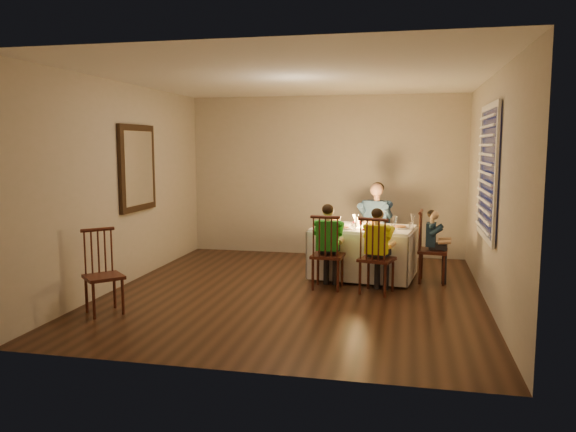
% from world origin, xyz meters
% --- Properties ---
extents(ground, '(5.00, 5.00, 0.00)m').
position_xyz_m(ground, '(0.00, 0.00, 0.00)').
color(ground, black).
rests_on(ground, ground).
extents(wall_left, '(0.02, 5.00, 2.60)m').
position_xyz_m(wall_left, '(-2.25, 0.00, 1.30)').
color(wall_left, '#BAAE9F').
rests_on(wall_left, ground).
extents(wall_right, '(0.02, 5.00, 2.60)m').
position_xyz_m(wall_right, '(2.25, 0.00, 1.30)').
color(wall_right, '#BAAE9F').
rests_on(wall_right, ground).
extents(wall_back, '(4.50, 0.02, 2.60)m').
position_xyz_m(wall_back, '(0.00, 2.50, 1.30)').
color(wall_back, '#BAAE9F').
rests_on(wall_back, ground).
extents(ceiling, '(5.00, 5.00, 0.00)m').
position_xyz_m(ceiling, '(0.00, 0.00, 2.60)').
color(ceiling, white).
rests_on(ceiling, wall_back).
extents(dining_table, '(1.46, 1.14, 0.67)m').
position_xyz_m(dining_table, '(0.76, 0.96, 0.50)').
color(dining_table, white).
rests_on(dining_table, ground).
extents(chair_adult, '(0.48, 0.46, 0.95)m').
position_xyz_m(chair_adult, '(0.89, 1.65, 0.00)').
color(chair_adult, '#39120F').
rests_on(chair_adult, ground).
extents(chair_near_left, '(0.41, 0.40, 0.95)m').
position_xyz_m(chair_near_left, '(0.37, 0.27, 0.00)').
color(chair_near_left, '#39120F').
rests_on(chair_near_left, ground).
extents(chair_near_right, '(0.48, 0.47, 0.95)m').
position_xyz_m(chair_near_right, '(0.98, 0.17, 0.00)').
color(chair_near_right, '#39120F').
rests_on(chair_near_right, ground).
extents(chair_end, '(0.41, 0.42, 0.95)m').
position_xyz_m(chair_end, '(1.67, 0.88, 0.00)').
color(chair_end, '#39120F').
rests_on(chair_end, ground).
extents(chair_extra, '(0.52, 0.52, 0.91)m').
position_xyz_m(chair_extra, '(-1.84, -1.30, 0.00)').
color(chair_extra, '#39120F').
rests_on(chair_extra, ground).
extents(adult, '(0.56, 0.53, 1.26)m').
position_xyz_m(adult, '(0.89, 1.65, 0.00)').
color(adult, navy).
rests_on(adult, ground).
extents(child_green, '(0.38, 0.35, 1.08)m').
position_xyz_m(child_green, '(0.37, 0.27, 0.00)').
color(child_green, green).
rests_on(child_green, ground).
extents(child_yellow, '(0.42, 0.40, 1.05)m').
position_xyz_m(child_yellow, '(0.98, 0.17, 0.00)').
color(child_yellow, '#F9FA1B').
rests_on(child_yellow, ground).
extents(child_teal, '(0.29, 0.32, 0.96)m').
position_xyz_m(child_teal, '(1.67, 0.88, 0.00)').
color(child_teal, '#1A2F42').
rests_on(child_teal, ground).
extents(setting_adult, '(0.29, 0.29, 0.02)m').
position_xyz_m(setting_adult, '(0.81, 1.26, 0.71)').
color(setting_adult, silver).
rests_on(setting_adult, dining_table).
extents(setting_green, '(0.29, 0.29, 0.02)m').
position_xyz_m(setting_green, '(0.49, 0.72, 0.71)').
color(setting_green, silver).
rests_on(setting_green, dining_table).
extents(setting_yellow, '(0.29, 0.29, 0.02)m').
position_xyz_m(setting_yellow, '(1.00, 0.66, 0.71)').
color(setting_yellow, silver).
rests_on(setting_yellow, dining_table).
extents(setting_teal, '(0.29, 0.29, 0.02)m').
position_xyz_m(setting_teal, '(1.23, 0.94, 0.71)').
color(setting_teal, silver).
rests_on(setting_teal, dining_table).
extents(candle_left, '(0.06, 0.06, 0.10)m').
position_xyz_m(candle_left, '(0.66, 0.98, 0.75)').
color(candle_left, silver).
rests_on(candle_left, dining_table).
extents(candle_right, '(0.06, 0.06, 0.10)m').
position_xyz_m(candle_right, '(0.81, 0.96, 0.75)').
color(candle_right, silver).
rests_on(candle_right, dining_table).
extents(squash, '(0.09, 0.09, 0.09)m').
position_xyz_m(squash, '(0.23, 1.32, 0.74)').
color(squash, yellow).
rests_on(squash, dining_table).
extents(orange_fruit, '(0.08, 0.08, 0.08)m').
position_xyz_m(orange_fruit, '(0.94, 0.98, 0.74)').
color(orange_fruit, orange).
rests_on(orange_fruit, dining_table).
extents(serving_bowl, '(0.25, 0.25, 0.05)m').
position_xyz_m(serving_bowl, '(0.30, 1.27, 0.72)').
color(serving_bowl, silver).
rests_on(serving_bowl, dining_table).
extents(wall_mirror, '(0.06, 0.95, 1.15)m').
position_xyz_m(wall_mirror, '(-2.22, 0.30, 1.50)').
color(wall_mirror, black).
rests_on(wall_mirror, wall_left).
extents(window_blinds, '(0.07, 1.34, 1.54)m').
position_xyz_m(window_blinds, '(2.21, 0.10, 1.50)').
color(window_blinds, '#0D1234').
rests_on(window_blinds, wall_right).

